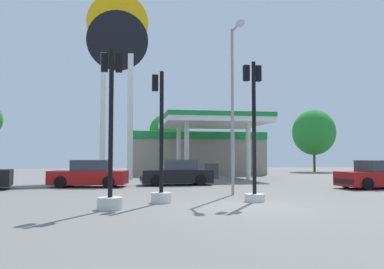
# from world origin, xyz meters

# --- Properties ---
(ground_plane) EXTENTS (90.00, 90.00, 0.00)m
(ground_plane) POSITION_xyz_m (0.00, 0.00, 0.00)
(ground_plane) COLOR slate
(ground_plane) RESTS_ON ground
(gas_station) EXTENTS (11.48, 14.46, 4.55)m
(gas_station) POSITION_xyz_m (2.34, 22.78, 2.11)
(gas_station) COLOR gray
(gas_station) RESTS_ON ground
(station_pole_sign) EXTENTS (4.37, 0.56, 13.43)m
(station_pole_sign) POSITION_xyz_m (-4.50, 16.37, 8.65)
(station_pole_sign) COLOR white
(station_pole_sign) RESTS_ON ground
(car_0) EXTENTS (4.01, 1.92, 1.42)m
(car_0) POSITION_xyz_m (-1.01, 10.17, 0.64)
(car_0) COLOR black
(car_0) RESTS_ON ground
(car_2) EXTENTS (4.07, 2.08, 1.41)m
(car_2) POSITION_xyz_m (8.61, 6.02, 0.64)
(car_2) COLOR black
(car_2) RESTS_ON ground
(car_3) EXTENTS (4.20, 2.34, 1.42)m
(car_3) POSITION_xyz_m (-5.76, 9.48, 0.64)
(car_3) COLOR black
(car_3) RESTS_ON ground
(traffic_signal_0) EXTENTS (0.70, 0.71, 4.58)m
(traffic_signal_0) POSITION_xyz_m (-2.71, 1.61, 1.30)
(traffic_signal_0) COLOR silver
(traffic_signal_0) RESTS_ON ground
(traffic_signal_1) EXTENTS (0.77, 0.77, 4.89)m
(traffic_signal_1) POSITION_xyz_m (-4.36, 0.16, 1.56)
(traffic_signal_1) COLOR silver
(traffic_signal_1) RESTS_ON ground
(traffic_signal_2) EXTENTS (0.71, 0.71, 5.00)m
(traffic_signal_2) POSITION_xyz_m (0.61, 1.44, 1.93)
(traffic_signal_2) COLOR silver
(traffic_signal_2) RESTS_ON ground
(tree_1) EXTENTS (3.66, 3.66, 5.96)m
(tree_1) POSITION_xyz_m (0.39, 27.87, 4.32)
(tree_1) COLOR brown
(tree_1) RESTS_ON ground
(tree_2) EXTENTS (4.56, 4.56, 6.65)m
(tree_2) POSITION_xyz_m (16.12, 27.60, 4.22)
(tree_2) COLOR brown
(tree_2) RESTS_ON ground
(corner_streetlamp) EXTENTS (0.24, 1.48, 7.02)m
(corner_streetlamp) POSITION_xyz_m (0.53, 3.75, 4.21)
(corner_streetlamp) COLOR gray
(corner_streetlamp) RESTS_ON ground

